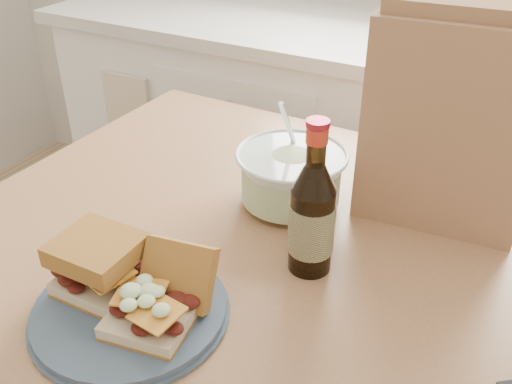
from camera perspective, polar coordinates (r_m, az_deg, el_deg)
The scene contains 8 objects.
cabinet_run at distance 1.94m, azimuth 15.20°, elevation 1.20°, with size 2.50×0.64×0.94m.
dining_table at distance 1.07m, azimuth -2.31°, elevation -9.89°, with size 1.03×1.03×0.84m.
plate at distance 0.86m, azimuth -12.46°, elevation -11.48°, with size 0.28×0.28×0.02m, color #3D4F63.
sandwich_left at distance 0.87m, azimuth -15.39°, elevation -7.00°, with size 0.12×0.11×0.09m.
sandwich_right at distance 0.81m, azimuth -9.67°, elevation -10.41°, with size 0.13×0.17×0.09m.
coleslaw_bowl at distance 1.05m, azimuth 3.50°, elevation 1.31°, with size 0.21×0.21×0.21m.
beer_bottle at distance 0.87m, azimuth 5.63°, elevation -2.47°, with size 0.07×0.07×0.26m.
paper_bag at distance 1.04m, azimuth 18.98°, elevation 6.95°, with size 0.28×0.18×0.36m, color #A67250.
Camera 1 is at (0.32, 0.04, 1.43)m, focal length 40.00 mm.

